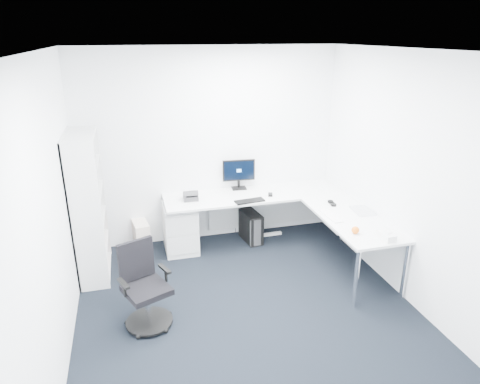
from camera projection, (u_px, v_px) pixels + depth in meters
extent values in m
plane|color=black|center=(252.00, 320.00, 4.51)|extent=(4.20, 4.20, 0.00)
plane|color=white|center=(255.00, 51.00, 3.56)|extent=(4.20, 4.20, 0.00)
cube|color=white|center=(210.00, 147.00, 5.94)|extent=(3.60, 0.02, 2.70)
cube|color=white|center=(374.00, 351.00, 2.14)|extent=(3.60, 0.02, 2.70)
cube|color=white|center=(49.00, 222.00, 3.60)|extent=(0.02, 4.20, 2.70)
cube|color=white|center=(418.00, 185.00, 4.47)|extent=(0.02, 4.20, 2.70)
cube|color=silver|center=(180.00, 227.00, 5.87)|extent=(0.44, 0.54, 0.67)
cube|color=black|center=(251.00, 226.00, 6.17)|extent=(0.26, 0.47, 0.44)
cube|color=beige|center=(141.00, 235.00, 5.97)|extent=(0.25, 0.44, 0.40)
cube|color=white|center=(271.00, 234.00, 6.39)|extent=(0.31, 0.06, 0.04)
cube|color=black|center=(250.00, 201.00, 5.68)|extent=(0.41, 0.18, 0.02)
cube|color=black|center=(270.00, 195.00, 5.89)|extent=(0.08, 0.11, 0.03)
cube|color=white|center=(331.00, 216.00, 5.23)|extent=(0.14, 0.42, 0.01)
sphere|color=orange|center=(355.00, 230.00, 4.77)|extent=(0.09, 0.09, 0.09)
cube|color=white|center=(386.00, 236.00, 4.64)|extent=(0.13, 0.22, 0.08)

